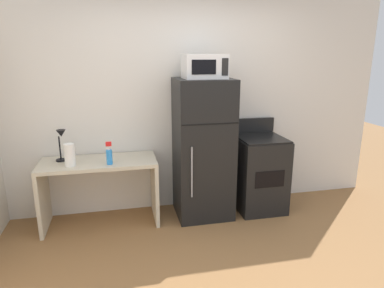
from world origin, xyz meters
TOP-DOWN VIEW (x-y plane):
  - ground_plane at (0.00, 0.00)m, footprint 12.00×12.00m
  - wall_back_white at (0.00, 1.70)m, footprint 5.00×0.10m
  - desk at (-1.08, 1.35)m, footprint 1.27×0.55m
  - desk_lamp at (-1.46, 1.42)m, footprint 0.14×0.12m
  - spray_bottle at (-0.95, 1.20)m, footprint 0.06×0.06m
  - paper_towel_roll at (-1.36, 1.24)m, footprint 0.11×0.11m
  - refrigerator at (0.11, 1.33)m, footprint 0.64×0.62m
  - microwave at (0.11, 1.31)m, footprint 0.46×0.35m
  - oven_range at (0.83, 1.33)m, footprint 0.56×0.61m

SIDE VIEW (x-z plane):
  - ground_plane at x=0.00m, z-range 0.00..0.00m
  - oven_range at x=0.83m, z-range -0.08..1.02m
  - desk at x=-1.08m, z-range 0.16..0.91m
  - refrigerator at x=0.11m, z-range 0.00..1.63m
  - spray_bottle at x=-0.95m, z-range 0.72..0.97m
  - paper_towel_roll at x=-1.36m, z-range 0.75..0.99m
  - desk_lamp at x=-1.46m, z-range 0.81..1.17m
  - wall_back_white at x=0.00m, z-range 0.00..2.60m
  - microwave at x=0.11m, z-range 1.63..1.89m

